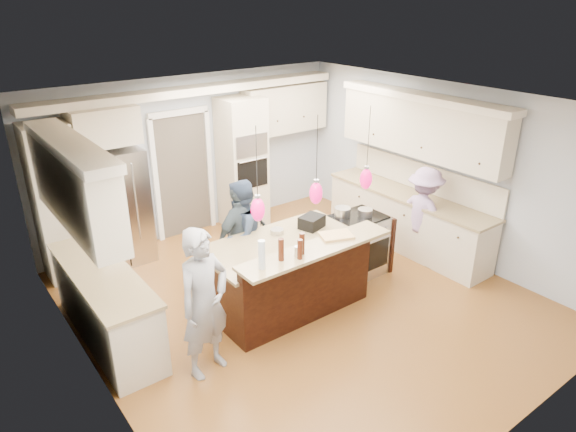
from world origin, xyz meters
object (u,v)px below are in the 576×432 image
Objects in this scene: person_far_left at (241,235)px; person_bar_end at (205,303)px; refrigerator at (116,208)px; kitchen_island at (286,273)px; island_range at (358,244)px.

person_bar_end is at bearing 18.18° from person_far_left.
person_far_left is (1.10, -1.79, -0.10)m from refrigerator.
kitchen_island is 1.61m from person_bar_end.
island_range is at bearing -42.59° from refrigerator.
person_far_left is (-1.61, 0.70, 0.34)m from island_range.
person_bar_end is (-1.47, -0.52, 0.38)m from kitchen_island.
kitchen_island reaches higher than island_range.
kitchen_island is at bearing -63.08° from refrigerator.
island_range is 0.58× the size of person_far_left.
refrigerator is 3.09m from person_bar_end.
island_range is at bearing -1.02° from person_bar_end.
person_bar_end is at bearing -168.27° from island_range.
refrigerator is 1.13× the size of person_far_left.
kitchen_island is (1.30, -2.57, -0.41)m from refrigerator.
refrigerator is 2.11m from person_far_left.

